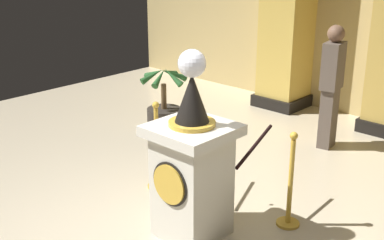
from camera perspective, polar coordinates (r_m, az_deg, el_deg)
pedestal_clock at (r=4.90m, az=-0.03°, el=-5.25°), size 0.74×0.74×1.87m
stanchion_near at (r=5.30m, az=10.86°, el=-8.07°), size 0.24×0.24×1.02m
stanchion_far at (r=5.97m, az=-3.93°, el=-4.28°), size 0.24×0.24×1.07m
velvet_rope at (r=5.42m, az=3.07°, el=-2.08°), size 1.00×0.98×0.22m
column_left at (r=8.87m, az=10.69°, el=12.52°), size 0.84×0.84×3.54m
potted_palm_left at (r=7.61m, az=-3.12°, el=0.67°), size 0.70×0.68×1.08m
bystander_guest at (r=7.24m, az=15.30°, el=3.92°), size 0.28×0.39×1.72m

